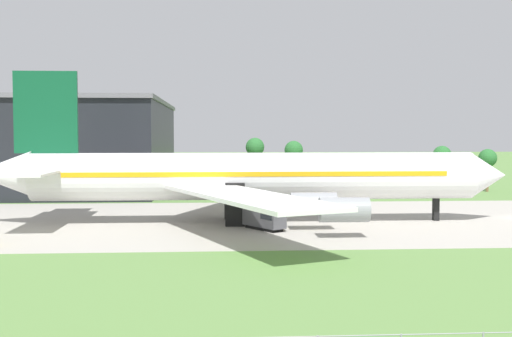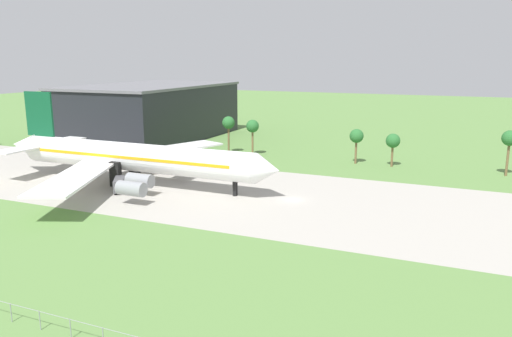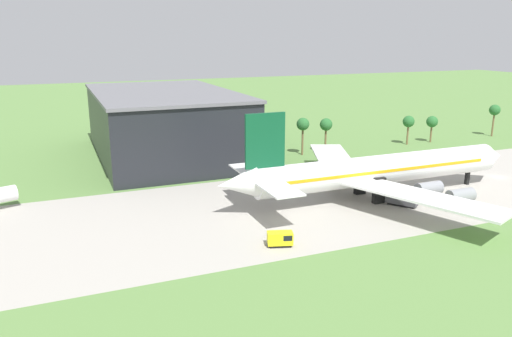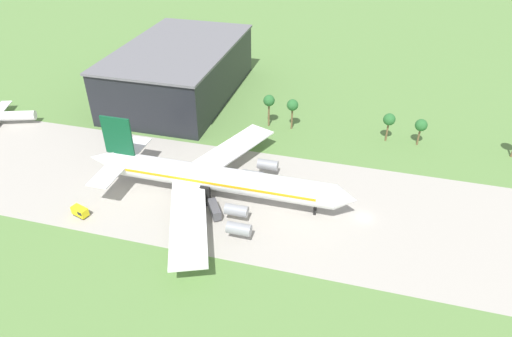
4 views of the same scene
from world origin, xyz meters
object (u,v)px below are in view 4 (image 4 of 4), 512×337
at_px(baggage_tug, 215,210).
at_px(terminal_building, 180,71).
at_px(jet_airliner, 215,178).
at_px(fuel_truck, 80,212).

height_order(baggage_tug, terminal_building, terminal_building).
distance_m(jet_airliner, terminal_building, 64.28).
distance_m(jet_airliner, fuel_truck, 33.13).
bearing_deg(baggage_tug, jet_airliner, 106.58).
relative_size(jet_airliner, baggage_tug, 11.06).
height_order(jet_airliner, fuel_truck, jet_airliner).
bearing_deg(jet_airliner, terminal_building, 120.46).
bearing_deg(baggage_tug, terminal_building, 119.12).
distance_m(baggage_tug, terminal_building, 71.33).
height_order(baggage_tug, fuel_truck, baggage_tug).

